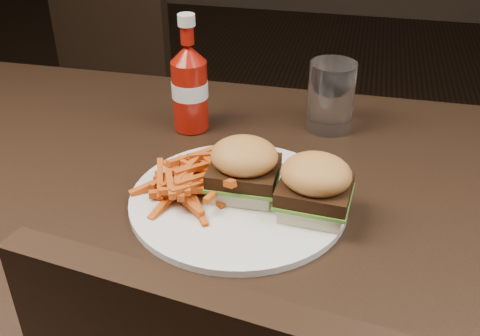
% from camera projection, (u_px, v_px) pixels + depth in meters
% --- Properties ---
extents(dining_table, '(1.20, 0.80, 0.04)m').
position_uv_depth(dining_table, '(217.00, 213.00, 0.78)').
color(dining_table, black).
rests_on(dining_table, ground).
extents(chair_far, '(0.47, 0.47, 0.04)m').
position_uv_depth(chair_far, '(156.00, 109.00, 1.74)').
color(chair_far, black).
rests_on(chair_far, ground).
extents(plate, '(0.29, 0.29, 0.01)m').
position_uv_depth(plate, '(238.00, 200.00, 0.76)').
color(plate, white).
rests_on(plate, dining_table).
extents(sandwich_half_a, '(0.08, 0.08, 0.02)m').
position_uv_depth(sandwich_half_a, '(244.00, 186.00, 0.76)').
color(sandwich_half_a, '#F8ECC5').
rests_on(sandwich_half_a, plate).
extents(sandwich_half_b, '(0.09, 0.08, 0.02)m').
position_uv_depth(sandwich_half_b, '(314.00, 205.00, 0.72)').
color(sandwich_half_b, '#FCE6C5').
rests_on(sandwich_half_b, plate).
extents(fries_pile, '(0.14, 0.14, 0.05)m').
position_uv_depth(fries_pile, '(190.00, 177.00, 0.76)').
color(fries_pile, red).
rests_on(fries_pile, plate).
extents(ketchup_bottle, '(0.07, 0.07, 0.12)m').
position_uv_depth(ketchup_bottle, '(190.00, 95.00, 0.92)').
color(ketchup_bottle, '#971208').
rests_on(ketchup_bottle, dining_table).
extents(tumbler, '(0.09, 0.09, 0.12)m').
position_uv_depth(tumbler, '(331.00, 98.00, 0.92)').
color(tumbler, white).
rests_on(tumbler, dining_table).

